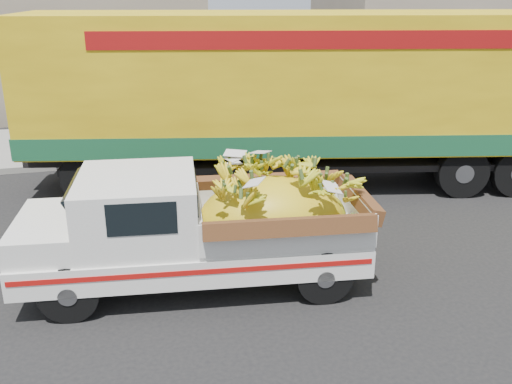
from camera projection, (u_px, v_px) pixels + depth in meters
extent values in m
plane|color=black|center=(273.00, 273.00, 9.17)|extent=(100.00, 100.00, 0.00)
cube|color=gray|center=(206.00, 156.00, 15.09)|extent=(60.00, 0.25, 0.15)
cube|color=gray|center=(195.00, 136.00, 17.00)|extent=(60.00, 4.00, 0.14)
cube|color=gray|center=(481.00, 16.00, 25.47)|extent=(14.00, 6.00, 6.00)
cylinder|color=black|center=(69.00, 293.00, 7.76)|extent=(0.84, 0.33, 0.82)
cylinder|color=black|center=(85.00, 244.00, 9.23)|extent=(0.84, 0.33, 0.82)
cylinder|color=black|center=(324.00, 276.00, 8.22)|extent=(0.84, 0.33, 0.82)
cylinder|color=black|center=(301.00, 231.00, 9.69)|extent=(0.84, 0.33, 0.82)
cube|color=silver|center=(194.00, 248.00, 8.65)|extent=(5.26, 2.39, 0.42)
cube|color=#A50F0C|center=(196.00, 273.00, 7.77)|extent=(4.95, 0.56, 0.08)
cube|color=silver|center=(24.00, 265.00, 8.37)|extent=(0.31, 1.80, 0.15)
cube|color=silver|center=(48.00, 231.00, 8.25)|extent=(1.10, 1.82, 0.39)
cube|color=silver|center=(138.00, 208.00, 8.31)|extent=(1.86, 1.94, 0.97)
cube|color=black|center=(142.00, 219.00, 7.44)|extent=(0.92, 0.11, 0.45)
cube|color=silver|center=(278.00, 214.00, 8.65)|extent=(2.68, 2.10, 0.55)
ellipsoid|color=gold|center=(271.00, 221.00, 8.67)|extent=(2.40, 1.71, 1.38)
cylinder|color=black|center=(479.00, 146.00, 14.19)|extent=(1.14, 0.54, 1.10)
cylinder|color=black|center=(462.00, 172.00, 12.27)|extent=(1.14, 0.54, 1.10)
cylinder|color=black|center=(432.00, 147.00, 14.15)|extent=(1.14, 0.54, 1.10)
cylinder|color=black|center=(87.00, 177.00, 11.98)|extent=(1.14, 0.54, 1.10)
cylinder|color=black|center=(107.00, 150.00, 13.85)|extent=(1.14, 0.54, 1.10)
cube|color=black|center=(296.00, 151.00, 13.00)|extent=(11.95, 3.44, 0.36)
cube|color=gold|center=(298.00, 80.00, 12.45)|extent=(12.02, 4.86, 2.84)
cube|color=#17502E|center=(296.00, 132.00, 12.85)|extent=(12.09, 4.89, 0.45)
cube|color=maroon|center=(306.00, 40.00, 10.93)|extent=(8.23, 1.74, 0.35)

